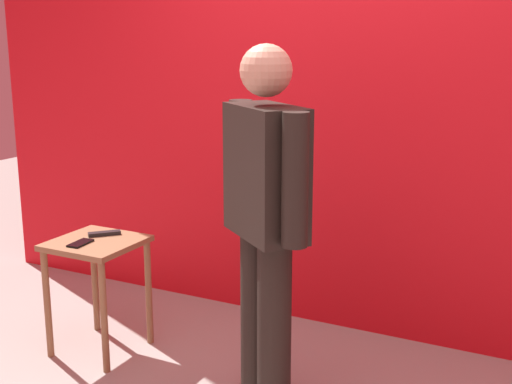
{
  "coord_description": "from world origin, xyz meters",
  "views": [
    {
      "loc": [
        1.2,
        -2.28,
        1.67
      ],
      "look_at": [
        -0.24,
        0.55,
        0.92
      ],
      "focal_mm": 47.29,
      "sensor_mm": 36.0,
      "label": 1
    }
  ],
  "objects": [
    {
      "name": "standing_person",
      "position": [
        -0.05,
        0.27,
        0.91
      ],
      "size": [
        0.57,
        0.48,
        1.63
      ],
      "color": "black",
      "rests_on": "ground_plane"
    },
    {
      "name": "cell_phone",
      "position": [
        -1.1,
        0.26,
        0.62
      ],
      "size": [
        0.08,
        0.15,
        0.01
      ],
      "primitive_type": "cube",
      "rotation": [
        0.0,
        0.0,
        0.08
      ],
      "color": "black",
      "rests_on": "side_table"
    },
    {
      "name": "side_table",
      "position": [
        -1.08,
        0.34,
        0.5
      ],
      "size": [
        0.44,
        0.44,
        0.62
      ],
      "color": "olive",
      "rests_on": "ground_plane"
    },
    {
      "name": "back_wall_red",
      "position": [
        0.0,
        1.28,
        1.58
      ],
      "size": [
        5.05,
        0.12,
        3.16
      ],
      "primitive_type": "cube",
      "color": "red",
      "rests_on": "ground_plane"
    },
    {
      "name": "tv_remote",
      "position": [
        -1.09,
        0.44,
        0.63
      ],
      "size": [
        0.15,
        0.15,
        0.02
      ],
      "primitive_type": "cube",
      "rotation": [
        0.0,
        0.0,
        -0.75
      ],
      "color": "black",
      "rests_on": "side_table"
    }
  ]
}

